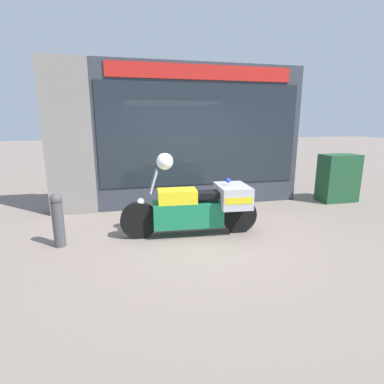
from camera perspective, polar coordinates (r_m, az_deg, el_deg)
The scene contains 7 objects.
ground_plane at distance 5.60m, azimuth 2.09°, elevation -7.83°, with size 60.00×60.00×0.00m, color gray.
shop_building at distance 7.10m, azimuth -5.61°, elevation 10.39°, with size 5.94×0.55×3.31m.
window_display at distance 7.46m, azimuth 1.13°, elevation 1.33°, with size 4.49×0.30×1.97m.
paramedic_motorcycle at distance 5.40m, azimuth 1.76°, elevation -2.69°, with size 2.48×0.81×1.21m.
utility_cabinet at distance 8.53m, azimuth 26.08°, elevation 2.40°, with size 0.94×0.54×1.21m, color #1E4C2D.
white_helmet at distance 5.15m, azimuth -5.20°, elevation 5.82°, with size 0.29×0.29×0.29m, color white.
street_bollard at distance 5.35m, azimuth -24.18°, elevation -4.74°, with size 0.19×0.19×0.90m.
Camera 1 is at (-1.40, -5.03, 2.02)m, focal length 28.00 mm.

